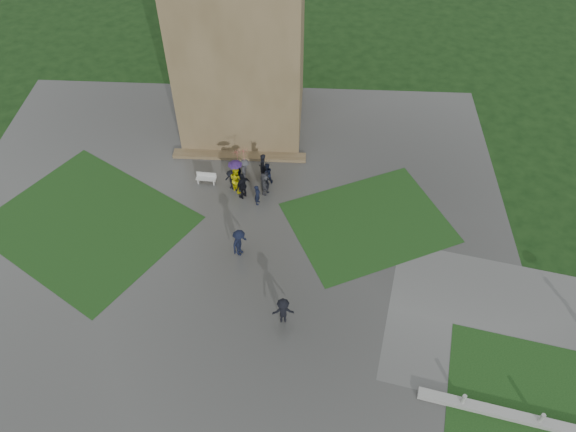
{
  "coord_description": "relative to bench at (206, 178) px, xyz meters",
  "views": [
    {
      "loc": [
        4.84,
        -18.14,
        25.07
      ],
      "look_at": [
        3.64,
        4.17,
        1.2
      ],
      "focal_mm": 35.0,
      "sensor_mm": 36.0,
      "label": 1
    }
  ],
  "objects": [
    {
      "name": "lawn_inset_left",
      "position": [
        -6.66,
        -3.99,
        -0.38
      ],
      "size": [
        14.1,
        13.46,
        0.01
      ],
      "primitive_type": "cube",
      "rotation": [
        0.0,
        0.0,
        -0.56
      ],
      "color": "#163613",
      "rests_on": "plaza"
    },
    {
      "name": "pedestrian_mid",
      "position": [
        2.84,
        -5.8,
        0.56
      ],
      "size": [
        1.09,
        1.37,
        1.88
      ],
      "primitive_type": "imported",
      "rotation": [
        0.0,
        0.0,
        1.12
      ],
      "color": "black",
      "rests_on": "plaza"
    },
    {
      "name": "ground",
      "position": [
        1.84,
        -7.99,
        -0.4
      ],
      "size": [
        120.0,
        120.0,
        0.0
      ],
      "primitive_type": "plane",
      "color": "black"
    },
    {
      "name": "lawn_inset_right",
      "position": [
        10.34,
        -2.99,
        -0.38
      ],
      "size": [
        11.12,
        10.15,
        0.01
      ],
      "primitive_type": "cube",
      "rotation": [
        0.0,
        0.0,
        0.44
      ],
      "color": "#163613",
      "rests_on": "plaza"
    },
    {
      "name": "pedestrian_near",
      "position": [
        5.57,
        -10.15,
        0.48
      ],
      "size": [
        1.18,
        0.7,
        1.73
      ],
      "primitive_type": "imported",
      "rotation": [
        0.0,
        0.0,
        3.26
      ],
      "color": "black",
      "rests_on": "plaza"
    },
    {
      "name": "tower_plinth",
      "position": [
        1.84,
        2.61,
        -0.27
      ],
      "size": [
        9.0,
        0.8,
        0.22
      ],
      "primitive_type": "cube",
      "color": "brown",
      "rests_on": "plaza"
    },
    {
      "name": "plaza",
      "position": [
        1.84,
        -5.99,
        -0.39
      ],
      "size": [
        34.0,
        34.0,
        0.02
      ],
      "primitive_type": "cube",
      "color": "#393936",
      "rests_on": "ground"
    },
    {
      "name": "bench",
      "position": [
        0.0,
        0.0,
        0.0
      ],
      "size": [
        1.31,
        0.49,
        0.75
      ],
      "rotation": [
        0.0,
        0.0,
        -0.07
      ],
      "color": "beige",
      "rests_on": "plaza"
    },
    {
      "name": "visitor_cluster",
      "position": [
        2.78,
        -0.29,
        0.77
      ],
      "size": [
        3.24,
        3.08,
        2.6
      ],
      "color": "black",
      "rests_on": "plaza"
    }
  ]
}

